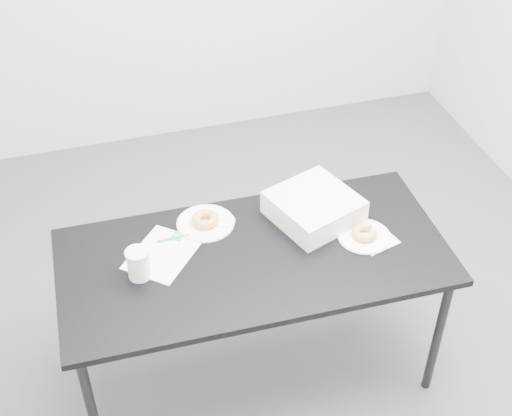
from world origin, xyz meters
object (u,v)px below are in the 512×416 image
object	(u,v)px
pen	(173,238)
donut_near	(365,233)
donut_far	(205,219)
bakery_box	(314,207)
scorecard	(163,254)
plate_near	(364,236)
coffee_cup	(138,264)
table	(254,264)
plate_far	(205,223)

from	to	relation	value
pen	donut_near	distance (m)	0.82
donut_far	bakery_box	world-z (taller)	bakery_box
scorecard	pen	distance (m)	0.10
plate_near	coffee_cup	xyz separation A→B (m)	(-0.96, 0.04, 0.06)
bakery_box	donut_near	bearing A→B (deg)	-69.03
pen	coffee_cup	bearing A→B (deg)	-135.91
coffee_cup	bakery_box	world-z (taller)	coffee_cup
table	scorecard	world-z (taller)	scorecard
scorecard	plate_near	distance (m)	0.86
table	plate_near	world-z (taller)	plate_near
donut_near	plate_far	xyz separation A→B (m)	(-0.63, 0.28, -0.02)
plate_near	donut_far	distance (m)	0.69
table	coffee_cup	xyz separation A→B (m)	(-0.48, 0.01, 0.12)
plate_near	bakery_box	xyz separation A→B (m)	(-0.16, 0.19, 0.05)
pen	coffee_cup	xyz separation A→B (m)	(-0.17, -0.18, 0.06)
pen	plate_far	bearing A→B (deg)	19.19
table	donut_far	distance (m)	0.30
bakery_box	plate_far	bearing A→B (deg)	149.45
donut_far	bakery_box	distance (m)	0.48
plate_near	donut_far	world-z (taller)	donut_far
bakery_box	table	bearing A→B (deg)	-173.49
pen	coffee_cup	distance (m)	0.26
pen	donut_far	xyz separation A→B (m)	(0.16, 0.06, 0.02)
scorecard	donut_near	size ratio (longest dim) A/B	2.77
pen	bakery_box	distance (m)	0.63
pen	bakery_box	bearing A→B (deg)	-4.74
bakery_box	pen	bearing A→B (deg)	157.59
table	pen	bearing A→B (deg)	149.67
table	coffee_cup	world-z (taller)	coffee_cup
plate_far	coffee_cup	size ratio (longest dim) A/B	1.87
scorecard	pen	xyz separation A→B (m)	(0.06, 0.08, 0.01)
donut_near	coffee_cup	xyz separation A→B (m)	(-0.96, 0.04, 0.04)
coffee_cup	bakery_box	bearing A→B (deg)	10.61
donut_near	coffee_cup	size ratio (longest dim) A/B	0.80
donut_far	coffee_cup	distance (m)	0.41
pen	bakery_box	world-z (taller)	bakery_box
scorecard	coffee_cup	distance (m)	0.16
table	donut_far	xyz separation A→B (m)	(-0.15, 0.25, 0.08)
donut_far	coffee_cup	xyz separation A→B (m)	(-0.33, -0.24, 0.04)
donut_near	bakery_box	distance (m)	0.25
plate_near	bakery_box	bearing A→B (deg)	130.66
bakery_box	plate_near	bearing A→B (deg)	-69.03
donut_near	scorecard	bearing A→B (deg)	170.60
table	scorecard	size ratio (longest dim) A/B	5.51
donut_far	bakery_box	bearing A→B (deg)	-10.86
plate_far	coffee_cup	xyz separation A→B (m)	(-0.33, -0.24, 0.06)
donut_near	plate_far	bearing A→B (deg)	156.15
bakery_box	donut_far	bearing A→B (deg)	149.45
pen	coffee_cup	size ratio (longest dim) A/B	1.02
table	bakery_box	xyz separation A→B (m)	(0.32, 0.16, 0.11)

